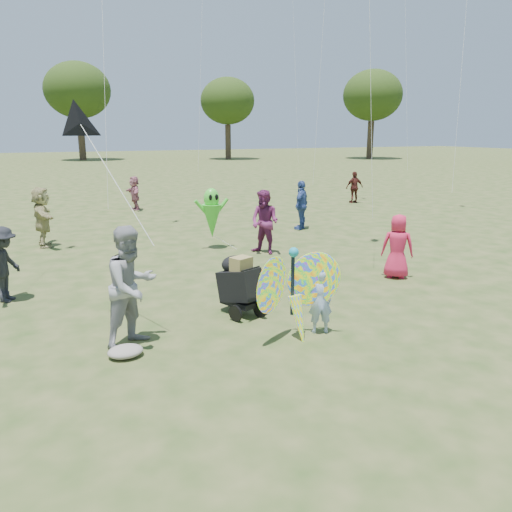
{
  "coord_description": "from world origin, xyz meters",
  "views": [
    {
      "loc": [
        -3.79,
        -6.48,
        3.31
      ],
      "look_at": [
        -0.2,
        1.5,
        1.1
      ],
      "focal_mm": 35.0,
      "sensor_mm": 36.0,
      "label": 1
    }
  ],
  "objects_px": {
    "crowd_d": "(42,217)",
    "crowd_h": "(354,187)",
    "crowd_c": "(301,205)",
    "butterfly_kite": "(295,294)",
    "alien_kite": "(212,215)",
    "adult_man": "(132,286)",
    "crowd_b": "(4,264)",
    "jogging_stroller": "(239,281)",
    "crowd_e": "(265,222)",
    "child_girl": "(320,301)",
    "crowd_a": "(397,246)",
    "crowd_j": "(135,193)"
  },
  "relations": [
    {
      "from": "crowd_d",
      "to": "jogging_stroller",
      "type": "height_order",
      "value": "crowd_d"
    },
    {
      "from": "adult_man",
      "to": "crowd_b",
      "type": "bearing_deg",
      "value": 91.35
    },
    {
      "from": "crowd_h",
      "to": "jogging_stroller",
      "type": "relative_size",
      "value": 1.29
    },
    {
      "from": "child_girl",
      "to": "crowd_b",
      "type": "relative_size",
      "value": 0.74
    },
    {
      "from": "crowd_e",
      "to": "crowd_c",
      "type": "bearing_deg",
      "value": 104.42
    },
    {
      "from": "crowd_j",
      "to": "alien_kite",
      "type": "distance_m",
      "value": 8.26
    },
    {
      "from": "crowd_c",
      "to": "butterfly_kite",
      "type": "distance_m",
      "value": 9.4
    },
    {
      "from": "crowd_a",
      "to": "crowd_e",
      "type": "height_order",
      "value": "crowd_e"
    },
    {
      "from": "crowd_b",
      "to": "crowd_c",
      "type": "height_order",
      "value": "crowd_c"
    },
    {
      "from": "crowd_c",
      "to": "jogging_stroller",
      "type": "relative_size",
      "value": 1.46
    },
    {
      "from": "crowd_c",
      "to": "butterfly_kite",
      "type": "height_order",
      "value": "crowd_c"
    },
    {
      "from": "crowd_d",
      "to": "alien_kite",
      "type": "distance_m",
      "value": 4.94
    },
    {
      "from": "crowd_a",
      "to": "crowd_j",
      "type": "distance_m",
      "value": 13.23
    },
    {
      "from": "crowd_e",
      "to": "crowd_j",
      "type": "xyz_separation_m",
      "value": [
        -1.72,
        9.41,
        -0.16
      ]
    },
    {
      "from": "crowd_a",
      "to": "crowd_b",
      "type": "bearing_deg",
      "value": 26.47
    },
    {
      "from": "crowd_d",
      "to": "crowd_h",
      "type": "bearing_deg",
      "value": -75.58
    },
    {
      "from": "crowd_e",
      "to": "alien_kite",
      "type": "distance_m",
      "value": 1.62
    },
    {
      "from": "child_girl",
      "to": "crowd_a",
      "type": "distance_m",
      "value": 3.91
    },
    {
      "from": "crowd_c",
      "to": "crowd_j",
      "type": "height_order",
      "value": "crowd_c"
    },
    {
      "from": "butterfly_kite",
      "to": "alien_kite",
      "type": "height_order",
      "value": "alien_kite"
    },
    {
      "from": "child_girl",
      "to": "crowd_b",
      "type": "height_order",
      "value": "crowd_b"
    },
    {
      "from": "child_girl",
      "to": "crowd_a",
      "type": "bearing_deg",
      "value": -129.32
    },
    {
      "from": "crowd_d",
      "to": "crowd_b",
      "type": "bearing_deg",
      "value": 168.77
    },
    {
      "from": "crowd_a",
      "to": "alien_kite",
      "type": "xyz_separation_m",
      "value": [
        -2.89,
        4.52,
        0.23
      ]
    },
    {
      "from": "crowd_h",
      "to": "crowd_j",
      "type": "xyz_separation_m",
      "value": [
        -9.8,
        2.11,
        -0.01
      ]
    },
    {
      "from": "butterfly_kite",
      "to": "adult_man",
      "type": "bearing_deg",
      "value": 160.89
    },
    {
      "from": "crowd_a",
      "to": "crowd_e",
      "type": "distance_m",
      "value": 3.79
    },
    {
      "from": "crowd_c",
      "to": "crowd_d",
      "type": "bearing_deg",
      "value": -45.7
    },
    {
      "from": "crowd_a",
      "to": "butterfly_kite",
      "type": "bearing_deg",
      "value": 68.29
    },
    {
      "from": "crowd_e",
      "to": "crowd_j",
      "type": "distance_m",
      "value": 9.56
    },
    {
      "from": "adult_man",
      "to": "crowd_a",
      "type": "xyz_separation_m",
      "value": [
        6.23,
        1.27,
        -0.22
      ]
    },
    {
      "from": "child_girl",
      "to": "alien_kite",
      "type": "bearing_deg",
      "value": -75.05
    },
    {
      "from": "crowd_a",
      "to": "crowd_j",
      "type": "bearing_deg",
      "value": -35.34
    },
    {
      "from": "adult_man",
      "to": "crowd_h",
      "type": "relative_size",
      "value": 1.31
    },
    {
      "from": "crowd_e",
      "to": "crowd_d",
      "type": "bearing_deg",
      "value": -152.73
    },
    {
      "from": "adult_man",
      "to": "jogging_stroller",
      "type": "xyz_separation_m",
      "value": [
        2.06,
        0.63,
        -0.35
      ]
    },
    {
      "from": "crowd_j",
      "to": "crowd_a",
      "type": "bearing_deg",
      "value": 10.13
    },
    {
      "from": "crowd_d",
      "to": "crowd_e",
      "type": "bearing_deg",
      "value": -123.29
    },
    {
      "from": "crowd_c",
      "to": "crowd_h",
      "type": "height_order",
      "value": "crowd_c"
    },
    {
      "from": "child_girl",
      "to": "adult_man",
      "type": "bearing_deg",
      "value": 3.14
    },
    {
      "from": "jogging_stroller",
      "to": "butterfly_kite",
      "type": "distance_m",
      "value": 1.52
    },
    {
      "from": "crowd_a",
      "to": "child_girl",
      "type": "bearing_deg",
      "value": 71.4
    },
    {
      "from": "crowd_a",
      "to": "crowd_c",
      "type": "bearing_deg",
      "value": -58.92
    },
    {
      "from": "adult_man",
      "to": "crowd_d",
      "type": "relative_size",
      "value": 1.1
    },
    {
      "from": "crowd_b",
      "to": "crowd_d",
      "type": "xyz_separation_m",
      "value": [
        0.84,
        4.91,
        0.12
      ]
    },
    {
      "from": "adult_man",
      "to": "alien_kite",
      "type": "bearing_deg",
      "value": 30.01
    },
    {
      "from": "butterfly_kite",
      "to": "alien_kite",
      "type": "xyz_separation_m",
      "value": [
        0.92,
        6.63,
        0.21
      ]
    },
    {
      "from": "adult_man",
      "to": "butterfly_kite",
      "type": "bearing_deg",
      "value": -49.13
    },
    {
      "from": "crowd_c",
      "to": "crowd_a",
      "type": "bearing_deg",
      "value": 41.18
    },
    {
      "from": "crowd_d",
      "to": "crowd_h",
      "type": "height_order",
      "value": "crowd_d"
    }
  ]
}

